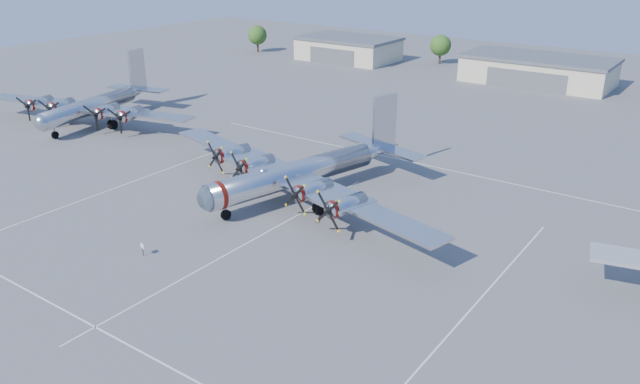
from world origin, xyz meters
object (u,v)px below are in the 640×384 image
Objects in this scene: hangar_west at (348,48)px; hangar_center at (538,70)px; tree_west at (441,45)px; main_bomber_b29 at (303,195)px; bomber_west at (97,123)px; tree_far_west at (257,35)px; info_placard at (142,247)px.

hangar_west and hangar_center have the same top height.
hangar_center is 26.30m from tree_west.
tree_west is 85.29m from main_bomber_b29.
main_bomber_b29 is 44.49m from bomber_west.
hangar_center is at bearing -0.00° from hangar_west.
hangar_center is 4.31× the size of tree_far_west.
hangar_center is (45.00, -0.00, -0.00)m from hangar_west.
tree_west reaches higher than main_bomber_b29.
tree_west is at bearing 114.91° from info_placard.
hangar_center is 4.31× the size of tree_west.
hangar_west is at bearing 75.53° from bomber_west.
hangar_center is 74.31m from main_bomber_b29.
tree_west reaches higher than info_placard.
tree_west reaches higher than hangar_center.
main_bomber_b29 is 36.41× the size of info_placard.
tree_far_west is at bearing 96.58° from bomber_west.
tree_far_west is (-70.00, -3.96, 1.51)m from hangar_center.
hangar_west is 0.61× the size of bomber_west.
tree_west is 0.18× the size of bomber_west.
main_bomber_b29 is (42.20, -74.21, -2.71)m from hangar_west.
bomber_west is 48.00m from info_placard.
tree_west is at bearing 14.93° from tree_far_west.
bomber_west reaches higher than main_bomber_b29.
hangar_center is at bearing 102.48° from main_bomber_b29.
tree_west is (20.00, 8.04, 1.51)m from hangar_west.
tree_west is 104.16m from info_placard.
tree_far_west reaches higher than hangar_center.
hangar_west is 3.40× the size of tree_west.
info_placard is (-3.28, -20.13, 0.84)m from main_bomber_b29.
bomber_west is at bearing -70.62° from tree_far_west.
bomber_west is (-2.02, -69.31, -2.71)m from hangar_west.
bomber_west is (-47.02, -69.31, -2.71)m from hangar_center.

